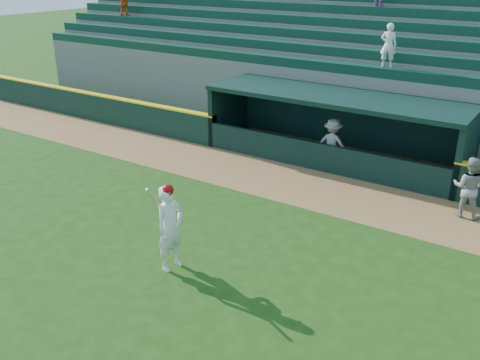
# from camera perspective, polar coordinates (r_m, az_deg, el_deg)

# --- Properties ---
(ground) EXTENTS (120.00, 120.00, 0.00)m
(ground) POSITION_cam_1_polar(r_m,az_deg,el_deg) (13.95, -3.68, -7.04)
(ground) COLOR #1C4010
(ground) RESTS_ON ground
(warning_track) EXTENTS (40.00, 3.00, 0.01)m
(warning_track) POSITION_cam_1_polar(r_m,az_deg,el_deg) (17.68, 5.95, -0.48)
(warning_track) COLOR olive
(warning_track) RESTS_ON ground
(field_wall_left) EXTENTS (15.50, 0.30, 1.20)m
(field_wall_left) POSITION_cam_1_polar(r_m,az_deg,el_deg) (26.23, -16.63, 7.72)
(field_wall_left) COLOR black
(field_wall_left) RESTS_ON ground
(wall_stripe_left) EXTENTS (15.50, 0.32, 0.06)m
(wall_stripe_left) POSITION_cam_1_polar(r_m,az_deg,el_deg) (26.09, -16.79, 9.05)
(wall_stripe_left) COLOR yellow
(wall_stripe_left) RESTS_ON field_wall_left
(dugout_player_front) EXTENTS (0.90, 0.71, 1.81)m
(dugout_player_front) POSITION_cam_1_polar(r_m,az_deg,el_deg) (16.42, 23.22, -0.72)
(dugout_player_front) COLOR gray
(dugout_player_front) RESTS_ON ground
(dugout_player_inside) EXTENTS (1.19, 0.73, 1.78)m
(dugout_player_inside) POSITION_cam_1_polar(r_m,az_deg,el_deg) (19.03, 9.82, 3.84)
(dugout_player_inside) COLOR #A3A39E
(dugout_player_inside) RESTS_ON ground
(dugout) EXTENTS (9.40, 2.80, 2.46)m
(dugout) POSITION_cam_1_polar(r_m,az_deg,el_deg) (19.88, 10.36, 6.03)
(dugout) COLOR slate
(dugout) RESTS_ON ground
(stands) EXTENTS (34.50, 6.25, 7.49)m
(stands) POSITION_cam_1_polar(r_m,az_deg,el_deg) (23.79, 15.16, 10.90)
(stands) COLOR slate
(stands) RESTS_ON ground
(batter_at_plate) EXTENTS (0.58, 0.89, 2.17)m
(batter_at_plate) POSITION_cam_1_polar(r_m,az_deg,el_deg) (12.63, -7.48, -5.02)
(batter_at_plate) COLOR white
(batter_at_plate) RESTS_ON ground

